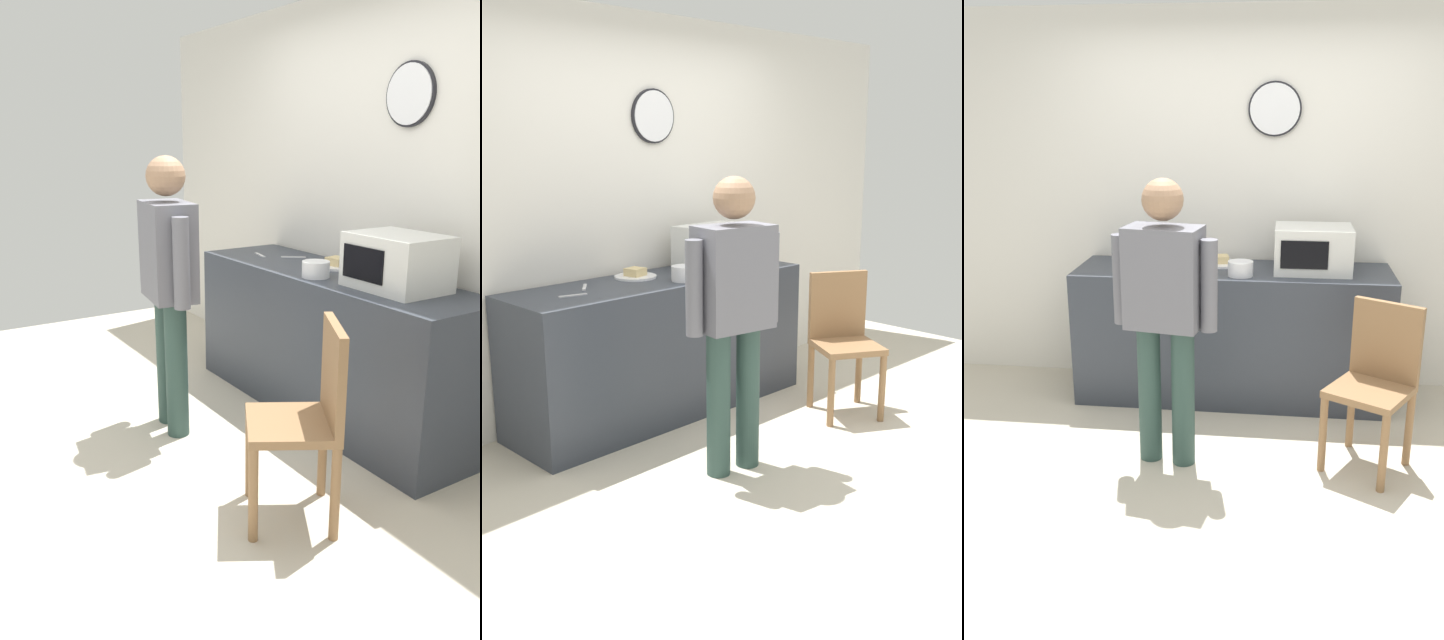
% 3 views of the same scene
% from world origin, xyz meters
% --- Properties ---
extents(ground_plane, '(6.00, 6.00, 0.00)m').
position_xyz_m(ground_plane, '(0.00, 0.00, 0.00)').
color(ground_plane, beige).
extents(back_wall, '(5.40, 0.13, 2.60)m').
position_xyz_m(back_wall, '(0.00, 1.60, 1.30)').
color(back_wall, silver).
rests_on(back_wall, ground_plane).
extents(kitchen_counter, '(2.12, 0.62, 0.92)m').
position_xyz_m(kitchen_counter, '(-0.08, 1.22, 0.46)').
color(kitchen_counter, '#333842').
rests_on(kitchen_counter, ground_plane).
extents(microwave, '(0.50, 0.39, 0.30)m').
position_xyz_m(microwave, '(0.45, 1.23, 1.07)').
color(microwave, silver).
rests_on(microwave, kitchen_counter).
extents(sandwich_plate, '(0.28, 0.28, 0.07)m').
position_xyz_m(sandwich_plate, '(-0.17, 1.35, 0.94)').
color(sandwich_plate, white).
rests_on(sandwich_plate, kitchen_counter).
extents(salad_bowl, '(0.16, 0.16, 0.10)m').
position_xyz_m(salad_bowl, '(-0.02, 1.05, 0.96)').
color(salad_bowl, white).
rests_on(salad_bowl, kitchen_counter).
extents(fork_utensil, '(0.17, 0.06, 0.01)m').
position_xyz_m(fork_utensil, '(-0.78, 1.16, 0.92)').
color(fork_utensil, silver).
rests_on(fork_utensil, kitchen_counter).
extents(spoon_utensil, '(0.12, 0.15, 0.01)m').
position_xyz_m(spoon_utensil, '(-0.59, 1.32, 0.92)').
color(spoon_utensil, silver).
rests_on(spoon_utensil, kitchen_counter).
extents(person_standing, '(0.58, 0.30, 1.62)m').
position_xyz_m(person_standing, '(-0.37, 0.26, 0.94)').
color(person_standing, '#2C4640').
rests_on(person_standing, ground_plane).
extents(wooden_chair, '(0.55, 0.55, 0.94)m').
position_xyz_m(wooden_chair, '(0.79, 0.37, 0.52)').
color(wooden_chair, olive).
rests_on(wooden_chair, ground_plane).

